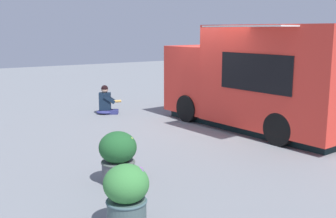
{
  "coord_description": "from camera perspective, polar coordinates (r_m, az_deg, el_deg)",
  "views": [
    {
      "loc": [
        -6.68,
        -8.01,
        2.45
      ],
      "look_at": [
        -2.33,
        -1.21,
        0.9
      ],
      "focal_mm": 44.36,
      "sensor_mm": 36.0,
      "label": 1
    }
  ],
  "objects": [
    {
      "name": "ground_plane",
      "position": [
        10.72,
        7.04,
        -2.41
      ],
      "size": [
        40.0,
        40.0,
        0.0
      ],
      "primitive_type": "plane",
      "color": "gray"
    },
    {
      "name": "person_customer",
      "position": [
        12.32,
        -8.5,
        0.82
      ],
      "size": [
        0.77,
        0.64,
        0.85
      ],
      "color": "navy",
      "rests_on": "ground_plane"
    },
    {
      "name": "planter_flowering_near",
      "position": [
        6.73,
        -6.89,
        -6.47
      ],
      "size": [
        0.61,
        0.61,
        0.86
      ],
      "color": "#505158",
      "rests_on": "ground_plane"
    },
    {
      "name": "food_truck",
      "position": [
        10.53,
        12.95,
        3.9
      ],
      "size": [
        3.01,
        5.29,
        2.56
      ],
      "color": "red",
      "rests_on": "ground_plane"
    },
    {
      "name": "planter_flowering_far",
      "position": [
        5.27,
        -5.73,
        -11.63
      ],
      "size": [
        0.57,
        0.57,
        0.82
      ],
      "color": "#435858",
      "rests_on": "ground_plane"
    }
  ]
}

